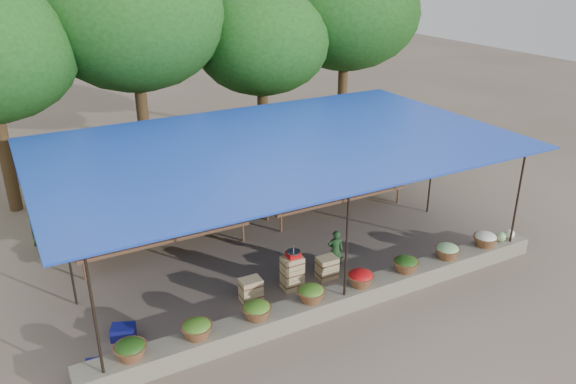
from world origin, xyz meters
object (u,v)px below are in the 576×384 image
crate_counter (291,276)px  vendor_seated (335,251)px  blue_crate_front (102,370)px  blue_crate_back (123,332)px  weighing_scale (293,254)px

crate_counter → vendor_seated: (1.25, 0.17, 0.20)m
vendor_seated → blue_crate_front: 5.62m
vendor_seated → blue_crate_back: (-4.92, -0.16, -0.38)m
blue_crate_back → weighing_scale: bearing=23.3°
weighing_scale → blue_crate_front: weighing_scale is taller
crate_counter → blue_crate_front: size_ratio=4.48×
blue_crate_front → weighing_scale: bearing=27.2°
blue_crate_front → blue_crate_back: bearing=72.8°
blue_crate_front → blue_crate_back: size_ratio=1.19×
blue_crate_front → blue_crate_back: (0.59, 0.93, -0.02)m
vendor_seated → blue_crate_front: vendor_seated is taller
weighing_scale → blue_crate_back: bearing=179.9°
vendor_seated → crate_counter: bearing=28.0°
weighing_scale → vendor_seated: size_ratio=0.31×
vendor_seated → blue_crate_front: bearing=31.4°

